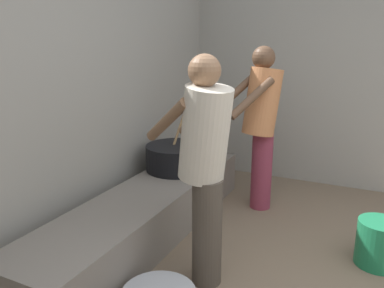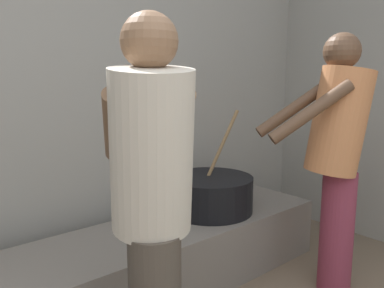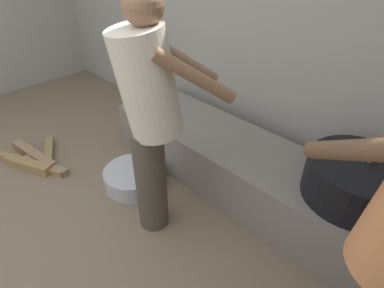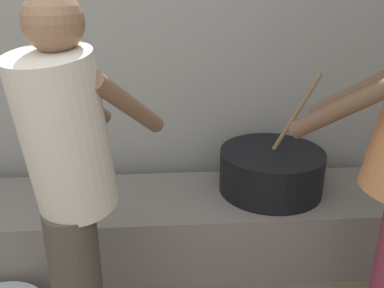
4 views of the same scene
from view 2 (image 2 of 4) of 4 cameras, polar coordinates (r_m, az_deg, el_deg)
name	(u,v)px [view 2 (image 2 of 4)]	position (r m, az deg, el deg)	size (l,w,h in m)	color
hearth_ledge	(140,266)	(2.34, -7.98, -18.14)	(2.67, 0.60, 0.40)	slate
cooking_pot_main	(210,193)	(2.59, 2.82, -7.60)	(0.59, 0.59, 0.70)	black
cook_in_orange_shirt	(337,150)	(2.35, 21.36, -0.79)	(0.72, 0.64, 1.56)	#8C3347
cook_in_cream_shirt	(152,196)	(1.39, -6.11, -8.00)	(0.58, 0.72, 1.53)	#4C4238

